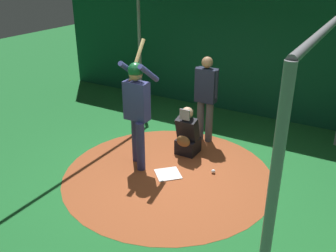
{
  "coord_description": "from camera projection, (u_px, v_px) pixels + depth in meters",
  "views": [
    {
      "loc": [
        4.94,
        2.86,
        3.51
      ],
      "look_at": [
        0.0,
        0.0,
        0.95
      ],
      "focal_mm": 39.86,
      "sensor_mm": 36.0,
      "label": 1
    }
  ],
  "objects": [
    {
      "name": "umpire",
      "position": [
        206.0,
        95.0,
        7.51
      ],
      "size": [
        0.22,
        0.49,
        1.79
      ],
      "color": "#4C4C51",
      "rests_on": "ground"
    },
    {
      "name": "ground_plane",
      "position": [
        168.0,
        175.0,
        6.65
      ],
      "size": [
        26.47,
        26.47,
        0.0
      ],
      "primitive_type": "plane",
      "color": "#1E6B2D"
    },
    {
      "name": "home_plate",
      "position": [
        168.0,
        174.0,
        6.64
      ],
      "size": [
        0.59,
        0.59,
        0.01
      ],
      "primitive_type": "cube",
      "rotation": [
        0.0,
        0.0,
        0.79
      ],
      "color": "white",
      "rests_on": "dirt_circle"
    },
    {
      "name": "catcher",
      "position": [
        187.0,
        136.0,
        7.21
      ],
      "size": [
        0.58,
        0.4,
        0.98
      ],
      "color": "black",
      "rests_on": "ground"
    },
    {
      "name": "baseball_1",
      "position": [
        213.0,
        171.0,
        6.67
      ],
      "size": [
        0.07,
        0.07,
        0.07
      ],
      "primitive_type": "sphere",
      "color": "white",
      "rests_on": "dirt_circle"
    },
    {
      "name": "baseball_0",
      "position": [
        134.0,
        148.0,
        7.5
      ],
      "size": [
        0.07,
        0.07,
        0.07
      ],
      "primitive_type": "sphere",
      "color": "white",
      "rests_on": "dirt_circle"
    },
    {
      "name": "batter",
      "position": [
        137.0,
        104.0,
        6.5
      ],
      "size": [
        0.68,
        0.49,
        2.26
      ],
      "color": "navy",
      "rests_on": "ground"
    },
    {
      "name": "dirt_circle",
      "position": [
        168.0,
        174.0,
        6.65
      ],
      "size": [
        3.71,
        3.71,
        0.01
      ],
      "primitive_type": "cylinder",
      "color": "#9E4C28",
      "rests_on": "ground"
    },
    {
      "name": "back_wall",
      "position": [
        245.0,
        37.0,
        8.72
      ],
      "size": [
        0.23,
        10.47,
        3.69
      ],
      "color": "#0F472D",
      "rests_on": "ground"
    },
    {
      "name": "cage_frame",
      "position": [
        168.0,
        58.0,
        5.79
      ],
      "size": [
        5.6,
        4.92,
        3.01
      ],
      "color": "gray",
      "rests_on": "ground"
    }
  ]
}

